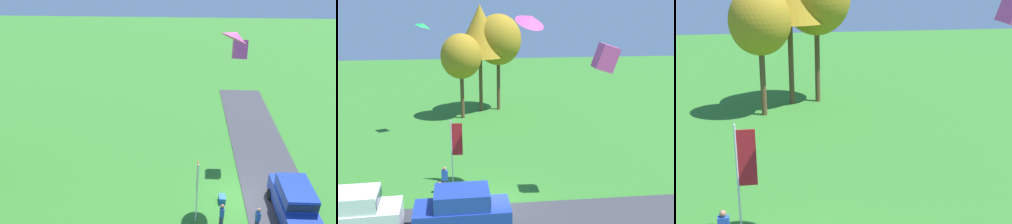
% 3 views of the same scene
% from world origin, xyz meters
% --- Properties ---
extents(tree_lone_near, '(3.87, 3.87, 8.16)m').
position_xyz_m(tree_lone_near, '(-1.22, 17.57, 6.00)').
color(tree_lone_near, brown).
rests_on(tree_lone_near, ground).
extents(flag_banner, '(0.71, 0.08, 4.08)m').
position_xyz_m(flag_banner, '(-1.73, 3.17, 2.58)').
color(flag_banner, silver).
rests_on(flag_banner, ground).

